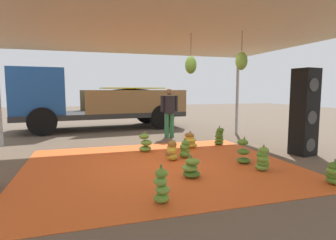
{
  "coord_description": "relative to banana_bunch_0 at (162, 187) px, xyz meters",
  "views": [
    {
      "loc": [
        -1.49,
        -5.47,
        1.6
      ],
      "look_at": [
        0.66,
        1.6,
        0.79
      ],
      "focal_mm": 29.29,
      "sensor_mm": 36.0,
      "label": 1
    }
  ],
  "objects": [
    {
      "name": "banana_bunch_2",
      "position": [
        0.85,
        2.2,
        -0.02
      ],
      "size": [
        0.32,
        0.34,
        0.49
      ],
      "color": "gold",
      "rests_on": "tarp_orange"
    },
    {
      "name": "worker_0",
      "position": [
        1.72,
        5.19,
        0.73
      ],
      "size": [
        0.61,
        0.37,
        1.66
      ],
      "color": "#337A4C",
      "rests_on": "ground"
    },
    {
      "name": "banana_bunch_9",
      "position": [
        0.46,
        3.23,
        -0.01
      ],
      "size": [
        0.4,
        0.4,
        0.53
      ],
      "color": "#75A83D",
      "rests_on": "tarp_orange"
    },
    {
      "name": "banana_bunch_0",
      "position": [
        0.0,
        0.0,
        0.0
      ],
      "size": [
        0.29,
        0.29,
        0.55
      ],
      "color": "#60932D",
      "rests_on": "tarp_orange"
    },
    {
      "name": "banana_bunch_4",
      "position": [
        2.27,
        1.5,
        0.01
      ],
      "size": [
        0.39,
        0.38,
        0.58
      ],
      "color": "#477523",
      "rests_on": "tarp_orange"
    },
    {
      "name": "tarp_orange",
      "position": [
        0.49,
        1.86,
        -0.24
      ],
      "size": [
        5.55,
        4.67,
        0.01
      ],
      "primitive_type": "cube",
      "color": "#E05B23",
      "rests_on": "ground"
    },
    {
      "name": "banana_bunch_7",
      "position": [
        0.83,
        0.94,
        -0.07
      ],
      "size": [
        0.43,
        0.4,
        0.41
      ],
      "color": "#477523",
      "rests_on": "tarp_orange"
    },
    {
      "name": "tent_canopy",
      "position": [
        0.5,
        1.77,
        2.51
      ],
      "size": [
        8.0,
        7.0,
        2.83
      ],
      "color": "#9EA0A5",
      "rests_on": "ground"
    },
    {
      "name": "cargo_truck_main",
      "position": [
        -0.63,
        8.05,
        0.94
      ],
      "size": [
        6.78,
        2.94,
        2.4
      ],
      "color": "#2D2D2D",
      "rests_on": "ground"
    },
    {
      "name": "speaker_stack",
      "position": [
        4.16,
        1.83,
        0.82
      ],
      "size": [
        0.57,
        0.56,
        2.12
      ],
      "color": "black",
      "rests_on": "ground"
    },
    {
      "name": "banana_bunch_5",
      "position": [
        3.02,
        -0.13,
        -0.05
      ],
      "size": [
        0.43,
        0.43,
        0.43
      ],
      "color": "#518428",
      "rests_on": "tarp_orange"
    },
    {
      "name": "banana_bunch_3",
      "position": [
        2.34,
        0.92,
        -0.01
      ],
      "size": [
        0.36,
        0.36,
        0.52
      ],
      "color": "#6B9E38",
      "rests_on": "tarp_orange"
    },
    {
      "name": "banana_bunch_8",
      "position": [
        2.74,
        3.51,
        0.0
      ],
      "size": [
        0.36,
        0.36,
        0.55
      ],
      "color": "#477523",
      "rests_on": "tarp_orange"
    },
    {
      "name": "banana_bunch_1",
      "position": [
        1.76,
        3.37,
        -0.03
      ],
      "size": [
        0.4,
        0.41,
        0.47
      ],
      "color": "gold",
      "rests_on": "tarp_orange"
    },
    {
      "name": "banana_bunch_6",
      "position": [
        1.23,
        2.35,
        -0.03
      ],
      "size": [
        0.35,
        0.34,
        0.46
      ],
      "color": "#518428",
      "rests_on": "tarp_orange"
    },
    {
      "name": "ground_plane",
      "position": [
        0.49,
        4.86,
        -0.24
      ],
      "size": [
        40.0,
        40.0,
        0.0
      ],
      "primitive_type": "plane",
      "color": "brown"
    }
  ]
}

